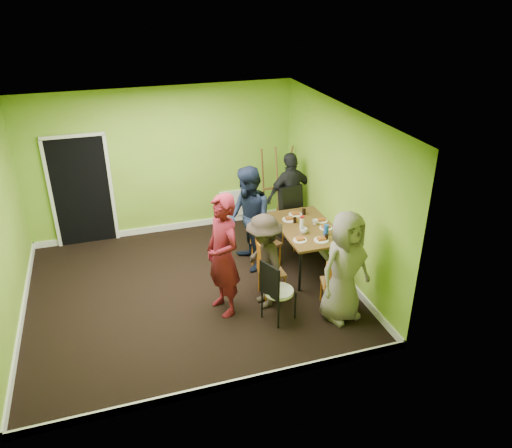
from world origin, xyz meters
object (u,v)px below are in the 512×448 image
Objects in this scene: chair_left_near at (267,269)px; person_standing at (223,256)px; chair_back_end at (292,204)px; blue_bottle at (326,230)px; person_back_end at (290,196)px; chair_left_far at (263,240)px; thermos at (302,223)px; person_left_near at (264,262)px; easel at (275,186)px; dining_table at (307,230)px; person_front_end at (345,267)px; chair_front_end at (336,281)px; chair_bentwood at (276,289)px; orange_bottle at (296,220)px; person_left_far at (249,219)px.

person_standing is at bearing -79.88° from chair_left_near.
chair_back_end reaches higher than blue_bottle.
chair_left_far is at bearing 36.93° from person_back_end.
thermos is 1.17m from person_back_end.
easel is at bearing 155.46° from person_left_near.
dining_table is at bearing 115.39° from blue_bottle.
person_front_end is at bearing 55.09° from person_left_near.
easel is (0.13, 3.03, 0.31)m from chair_front_end.
chair_bentwood is 0.58× the size of person_back_end.
person_left_near is at bearing 43.37° from chair_back_end.
chair_back_end is 12.37× the size of orange_bottle.
chair_left_near is at bearing -2.91° from person_left_far.
chair_front_end reaches higher than chair_left_near.
person_back_end is (1.79, 1.93, -0.10)m from person_standing.
easel is 1.48m from orange_bottle.
person_standing is 1.12× the size of person_back_end.
thermos is (0.90, 1.25, 0.31)m from chair_bentwood.
easel is 0.88× the size of person_standing.
chair_back_end is 1.20m from person_left_far.
chair_left_far is 1.09m from blue_bottle.
thermos is 0.11× the size of person_standing.
orange_bottle is 0.92m from person_back_end.
chair_front_end is 0.48× the size of person_standing.
chair_back_end is 0.65× the size of person_front_end.
easel is at bearing 72.51° from person_front_end.
person_front_end is (-0.24, -1.12, 0.00)m from blue_bottle.
person_left_near is (-0.12, -0.18, 0.25)m from chair_left_near.
person_left_near is (-1.22, -0.48, -0.10)m from blue_bottle.
person_left_far is (-0.82, 0.06, 0.10)m from orange_bottle.
person_left_near is (0.61, -0.03, -0.19)m from person_standing.
person_standing is 1.73m from person_front_end.
chair_front_end reaches higher than orange_bottle.
person_back_end reaches higher than chair_back_end.
chair_front_end is (0.63, -1.49, -0.03)m from chair_left_far.
person_left_far is (-1.11, 0.66, 0.05)m from blue_bottle.
easel is 0.99× the size of person_back_end.
chair_back_end is 1.12× the size of chair_bentwood.
person_left_near is (-0.11, -1.13, -0.15)m from person_left_far.
blue_bottle is 1.29m from person_left_far.
chair_bentwood is (-1.10, -2.19, -0.24)m from chair_back_end.
orange_bottle is (-0.15, -1.47, -0.02)m from easel.
chair_bentwood is at bearing 53.49° from person_back_end.
easel is at bearing 136.29° from chair_bentwood.
chair_back_end is 5.51× the size of thermos.
thermos is at bearing 50.60° from chair_left_far.
person_back_end is 0.99× the size of person_front_end.
person_left_far reaches higher than chair_left_near.
person_back_end is at bearing 116.41° from chair_left_far.
orange_bottle is 0.05× the size of person_back_end.
chair_bentwood is 2.67m from person_back_end.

